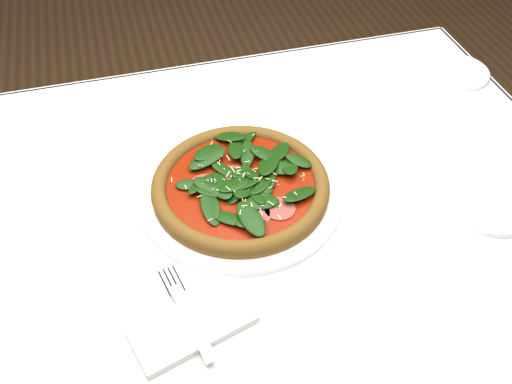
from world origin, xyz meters
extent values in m
cube|color=silver|center=(0.00, 0.00, 0.73)|extent=(1.20, 0.80, 0.04)
cylinder|color=#4D371E|center=(0.54, 0.34, 0.35)|extent=(0.06, 0.06, 0.71)
cube|color=silver|center=(0.00, 0.40, 0.64)|extent=(1.20, 0.01, 0.22)
cylinder|color=white|center=(0.04, 0.01, 0.76)|extent=(0.32, 0.32, 0.01)
torus|color=white|center=(0.04, 0.01, 0.76)|extent=(0.32, 0.32, 0.01)
cylinder|color=brown|center=(0.04, 0.01, 0.77)|extent=(0.36, 0.36, 0.01)
torus|color=olive|center=(0.04, 0.01, 0.77)|extent=(0.37, 0.37, 0.02)
cylinder|color=#892305|center=(0.04, 0.01, 0.77)|extent=(0.30, 0.30, 0.00)
cylinder|color=brown|center=(0.04, 0.01, 0.78)|extent=(0.27, 0.27, 0.00)
ellipsoid|color=#123409|center=(0.04, 0.01, 0.79)|extent=(0.29, 0.29, 0.02)
cylinder|color=beige|center=(0.04, 0.01, 0.79)|extent=(0.27, 0.27, 0.00)
cube|color=silver|center=(-0.08, -0.21, 0.76)|extent=(0.17, 0.11, 0.01)
cube|color=silver|center=(-0.08, -0.21, 0.76)|extent=(0.04, 0.12, 0.00)
cube|color=silver|center=(-0.10, -0.13, 0.76)|extent=(0.03, 0.05, 0.00)
cylinder|color=white|center=(0.41, -0.11, 0.76)|extent=(0.15, 0.15, 0.01)
torus|color=white|center=(0.41, -0.11, 0.76)|extent=(0.15, 0.15, 0.01)
cylinder|color=white|center=(0.54, 0.22, 0.75)|extent=(0.13, 0.13, 0.01)
torus|color=white|center=(0.54, 0.22, 0.76)|extent=(0.13, 0.13, 0.01)
camera|label=1|loc=(-0.11, -0.61, 1.40)|focal=40.00mm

